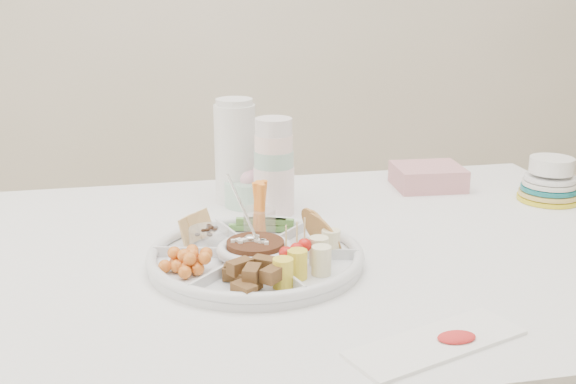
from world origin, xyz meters
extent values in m
cylinder|color=silver|center=(-0.05, -0.06, 0.78)|extent=(0.46, 0.46, 0.04)
cylinder|color=black|center=(-0.05, -0.06, 0.79)|extent=(0.12, 0.12, 0.04)
cylinder|color=silver|center=(0.04, 0.22, 0.88)|extent=(0.10, 0.10, 0.24)
cylinder|color=white|center=(-0.03, 0.32, 0.88)|extent=(0.10, 0.10, 0.24)
cylinder|color=#ABBDB4|center=(0.00, 0.29, 0.80)|extent=(0.12, 0.12, 0.09)
cube|color=#CD898F|center=(0.44, 0.34, 0.78)|extent=(0.17, 0.15, 0.05)
cylinder|color=gold|center=(0.67, 0.18, 0.80)|extent=(0.14, 0.14, 0.09)
cube|color=white|center=(0.15, -0.40, 0.76)|extent=(0.28, 0.17, 0.01)
camera|label=1|loc=(-0.23, -1.24, 1.26)|focal=45.00mm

